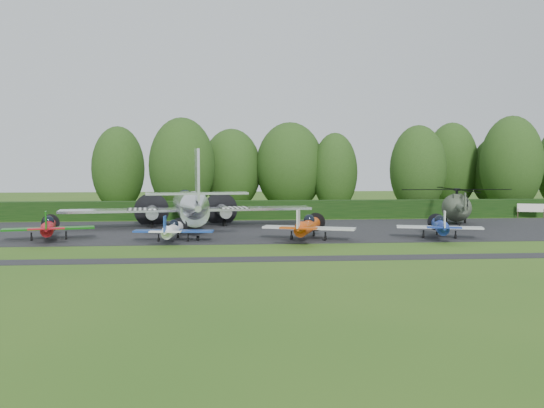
{
  "coord_description": "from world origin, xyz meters",
  "views": [
    {
      "loc": [
        -3.63,
        -44.32,
        6.31
      ],
      "look_at": [
        0.78,
        8.8,
        2.5
      ],
      "focal_mm": 40.0,
      "sensor_mm": 36.0,
      "label": 1
    }
  ],
  "objects": [
    {
      "name": "tree_4",
      "position": [
        4.93,
        31.66,
        5.57
      ],
      "size": [
        8.56,
        8.56,
        11.16
      ],
      "color": "black",
      "rests_on": "ground"
    },
    {
      "name": "light_plane_red",
      "position": [
        -17.25,
        4.32,
        1.11
      ],
      "size": [
        6.94,
        7.3,
        2.67
      ],
      "rotation": [
        0.0,
        0.0,
        -0.23
      ],
      "color": "#A70F19",
      "rests_on": "ground"
    },
    {
      "name": "tree_7",
      "position": [
        -8.34,
        28.28,
        5.71
      ],
      "size": [
        7.84,
        7.84,
        11.44
      ],
      "color": "black",
      "rests_on": "ground"
    },
    {
      "name": "sign_board",
      "position": [
        30.15,
        19.23,
        1.09
      ],
      "size": [
        2.86,
        0.11,
        1.61
      ],
      "rotation": [
        0.0,
        0.0,
        0.27
      ],
      "color": "#3F3326",
      "rests_on": "ground"
    },
    {
      "name": "apron",
      "position": [
        0.0,
        10.0,
        0.0
      ],
      "size": [
        70.0,
        18.0,
        0.01
      ],
      "primitive_type": "cube",
      "color": "black",
      "rests_on": "ground"
    },
    {
      "name": "tree_0",
      "position": [
        26.8,
        33.94,
        5.68
      ],
      "size": [
        6.96,
        6.96,
        11.38
      ],
      "color": "black",
      "rests_on": "ground"
    },
    {
      "name": "light_plane_white",
      "position": [
        -7.44,
        2.63,
        0.99
      ],
      "size": [
        6.19,
        6.51,
        2.38
      ],
      "rotation": [
        0.0,
        0.0,
        0.1
      ],
      "color": "white",
      "rests_on": "ground"
    },
    {
      "name": "tree_10",
      "position": [
        32.7,
        32.34,
        4.85
      ],
      "size": [
        7.53,
        7.53,
        9.72
      ],
      "color": "black",
      "rests_on": "ground"
    },
    {
      "name": "hedgerow",
      "position": [
        0.0,
        21.0,
        0.0
      ],
      "size": [
        90.0,
        1.6,
        2.0
      ],
      "primitive_type": "cube",
      "color": "black",
      "rests_on": "ground"
    },
    {
      "name": "light_plane_orange",
      "position": [
        3.06,
        2.54,
        1.18
      ],
      "size": [
        7.35,
        7.72,
        2.82
      ],
      "rotation": [
        0.0,
        0.0,
        0.33
      ],
      "color": "#BF400B",
      "rests_on": "ground"
    },
    {
      "name": "tree_1",
      "position": [
        -16.67,
        33.58,
        5.32
      ],
      "size": [
        6.6,
        6.6,
        10.67
      ],
      "color": "black",
      "rests_on": "ground"
    },
    {
      "name": "tree_9",
      "position": [
        -2.39,
        32.83,
        5.18
      ],
      "size": [
        7.54,
        7.54,
        10.37
      ],
      "color": "black",
      "rests_on": "ground"
    },
    {
      "name": "transport_plane",
      "position": [
        -6.64,
        11.76,
        2.1
      ],
      "size": [
        23.48,
        18.01,
        7.53
      ],
      "rotation": [
        0.0,
        0.0,
        -0.12
      ],
      "color": "silver",
      "rests_on": "ground"
    },
    {
      "name": "helicopter",
      "position": [
        19.63,
        13.86,
        1.92
      ],
      "size": [
        11.07,
        12.97,
        3.57
      ],
      "rotation": [
        0.0,
        0.0,
        0.28
      ],
      "color": "#3B4434",
      "rests_on": "ground"
    },
    {
      "name": "tree_6",
      "position": [
        10.34,
        29.88,
        4.87
      ],
      "size": [
        5.6,
        5.6,
        9.78
      ],
      "color": "black",
      "rests_on": "ground"
    },
    {
      "name": "tree_3",
      "position": [
        31.98,
        27.75,
        5.92
      ],
      "size": [
        7.54,
        7.54,
        11.86
      ],
      "color": "black",
      "rests_on": "ground"
    },
    {
      "name": "light_plane_blue",
      "position": [
        13.84,
        2.81,
        1.09
      ],
      "size": [
        6.79,
        7.14,
        2.61
      ],
      "rotation": [
        0.0,
        0.0,
        0.26
      ],
      "color": "navy",
      "rests_on": "ground"
    },
    {
      "name": "tree_8",
      "position": [
        19.82,
        26.59,
        5.28
      ],
      "size": [
        6.69,
        6.69,
        10.58
      ],
      "color": "black",
      "rests_on": "ground"
    },
    {
      "name": "taxiway_verge",
      "position": [
        0.0,
        -6.0,
        0.0
      ],
      "size": [
        70.0,
        2.0,
        0.0
      ],
      "primitive_type": "cube",
      "color": "black",
      "rests_on": "ground"
    },
    {
      "name": "ground",
      "position": [
        0.0,
        0.0,
        0.0
      ],
      "size": [
        160.0,
        160.0,
        0.0
      ],
      "primitive_type": "plane",
      "color": "#2F5919",
      "rests_on": "ground"
    }
  ]
}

